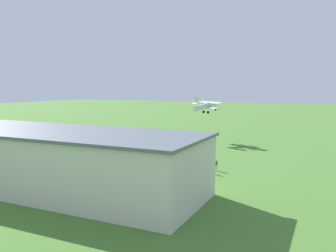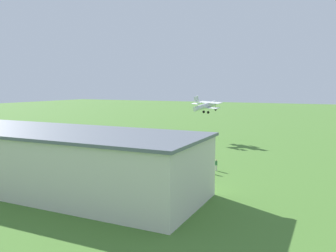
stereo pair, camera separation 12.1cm
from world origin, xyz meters
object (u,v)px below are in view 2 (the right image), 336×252
at_px(person_beside_truck, 42,147).
at_px(person_walking_on_apron, 203,166).
at_px(biplane, 206,106).
at_px(person_watching_takeoff, 44,151).
at_px(car_grey, 23,150).
at_px(hangar, 49,159).
at_px(person_at_fence_line, 211,168).
at_px(person_by_parked_cars, 216,165).

bearing_deg(person_beside_truck, person_walking_on_apron, 177.12).
bearing_deg(biplane, person_watching_takeoff, 55.80).
height_order(car_grey, person_watching_takeoff, person_watching_takeoff).
height_order(hangar, person_watching_takeoff, hangar).
relative_size(biplane, person_beside_truck, 4.88).
bearing_deg(person_at_fence_line, person_watching_takeoff, 2.13).
height_order(car_grey, person_beside_truck, person_beside_truck).
distance_m(person_walking_on_apron, person_by_parked_cars, 2.27).
bearing_deg(biplane, person_beside_truck, 47.47).
distance_m(car_grey, person_watching_takeoff, 4.66).
distance_m(biplane, person_by_parked_cars, 30.72).
distance_m(person_beside_truck, person_watching_takeoff, 5.38).
bearing_deg(hangar, person_beside_truck, -41.93).
relative_size(person_at_fence_line, person_beside_truck, 1.02).
distance_m(person_walking_on_apron, person_watching_takeoff, 30.91).
height_order(hangar, car_grey, hangar).
height_order(biplane, person_by_parked_cars, biplane).
bearing_deg(person_watching_takeoff, biplane, -124.20).
height_order(person_beside_truck, person_watching_takeoff, person_watching_takeoff).
distance_m(car_grey, person_walking_on_apron, 35.55).
relative_size(person_beside_truck, person_by_parked_cars, 0.92).
relative_size(person_at_fence_line, person_watching_takeoff, 0.93).
relative_size(biplane, car_grey, 1.85).
bearing_deg(person_watching_takeoff, person_walking_on_apron, -176.91).
distance_m(hangar, person_at_fence_line, 23.01).
height_order(hangar, person_walking_on_apron, hangar).
height_order(person_walking_on_apron, person_at_fence_line, person_walking_on_apron).
bearing_deg(person_at_fence_line, hangar, 44.92).
bearing_deg(person_at_fence_line, person_walking_on_apron, -16.42).
relative_size(hangar, person_by_parked_cars, 22.92).
distance_m(biplane, person_walking_on_apron, 31.57).
relative_size(person_walking_on_apron, person_watching_takeoff, 0.99).
relative_size(biplane, person_at_fence_line, 4.80).
height_order(car_grey, person_walking_on_apron, person_walking_on_apron).
bearing_deg(hangar, person_watching_takeoff, -42.50).
xyz_separation_m(person_walking_on_apron, person_beside_truck, (35.01, -1.76, -0.07)).
relative_size(hangar, biplane, 5.10).
bearing_deg(car_grey, hangar, 145.82).
height_order(person_walking_on_apron, person_beside_truck, person_walking_on_apron).
bearing_deg(person_beside_truck, hangar, 138.07).
bearing_deg(person_by_parked_cars, person_at_fence_line, 87.51).
relative_size(person_walking_on_apron, person_by_parked_cars, 0.99).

